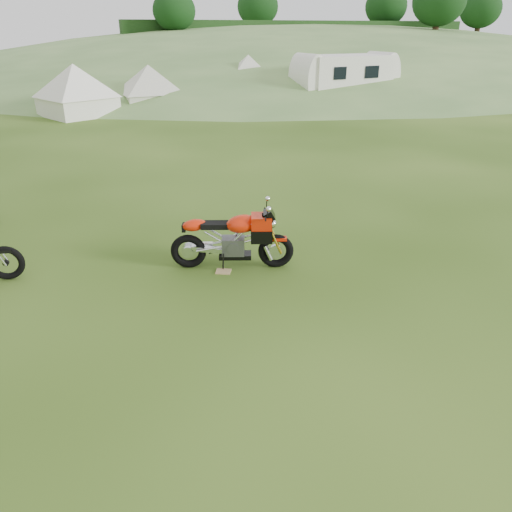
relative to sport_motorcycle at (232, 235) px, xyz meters
name	(u,v)px	position (x,y,z in m)	size (l,w,h in m)	color
ground	(266,327)	(-0.29, -1.95, -0.59)	(120.00, 120.00, 0.00)	#25430E
hillside	(310,69)	(23.71, 38.05, -0.59)	(80.00, 64.00, 8.00)	#53793D
hedgerow	(310,69)	(23.71, 38.05, -0.59)	(36.00, 1.20, 8.60)	#133311
sport_motorcycle	(232,235)	(0.00, 0.00, 0.00)	(1.98, 0.49, 1.19)	red
plywood_board	(223,271)	(-0.22, -0.12, -0.58)	(0.25, 0.20, 0.02)	tan
tent_left	(76,89)	(-0.41, 17.80, 0.61)	(2.77, 2.77, 2.40)	white
tent_mid	(149,85)	(3.09, 18.36, 0.55)	(2.64, 2.64, 2.29)	beige
tent_right	(248,78)	(8.64, 18.92, 0.66)	(2.88, 2.88, 2.50)	silver
caravan	(344,80)	(12.46, 15.40, 0.67)	(5.40, 2.41, 2.53)	white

